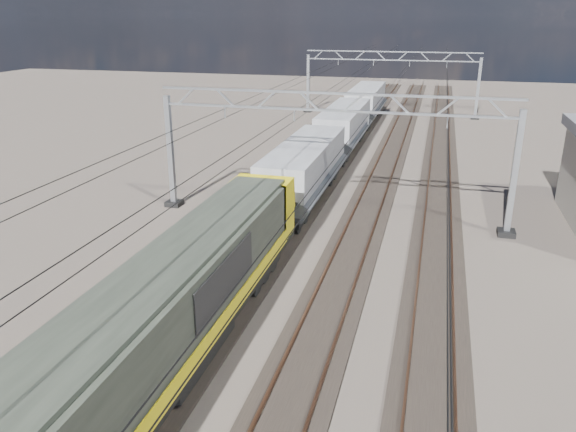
% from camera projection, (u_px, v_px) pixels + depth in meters
% --- Properties ---
extents(ground, '(160.00, 160.00, 0.00)m').
position_uv_depth(ground, '(313.00, 246.00, 28.12)').
color(ground, black).
rests_on(ground, ground).
extents(track_outer_west, '(2.60, 140.00, 0.30)m').
position_uv_depth(track_outer_west, '(202.00, 233.00, 29.55)').
color(track_outer_west, black).
rests_on(track_outer_west, ground).
extents(track_loco, '(2.60, 140.00, 0.30)m').
position_uv_depth(track_loco, '(274.00, 241.00, 28.58)').
color(track_loco, black).
rests_on(track_loco, ground).
extents(track_inner_east, '(2.60, 140.00, 0.30)m').
position_uv_depth(track_inner_east, '(352.00, 249.00, 27.61)').
color(track_inner_east, black).
rests_on(track_inner_east, ground).
extents(track_outer_east, '(2.60, 140.00, 0.30)m').
position_uv_depth(track_outer_east, '(436.00, 257.00, 26.64)').
color(track_outer_east, black).
rests_on(track_outer_east, ground).
extents(catenary_gantry_mid, '(19.90, 0.90, 7.11)m').
position_uv_depth(catenary_gantry_mid, '(330.00, 152.00, 30.43)').
color(catenary_gantry_mid, '#9AA0A8').
rests_on(catenary_gantry_mid, ground).
extents(catenary_gantry_far, '(19.90, 0.90, 7.11)m').
position_uv_depth(catenary_gantry_far, '(390.00, 81.00, 63.16)').
color(catenary_gantry_far, '#9AA0A8').
rests_on(catenary_gantry_far, ground).
extents(overhead_wires, '(12.03, 140.00, 0.53)m').
position_uv_depth(overhead_wires, '(343.00, 107.00, 33.44)').
color(overhead_wires, black).
rests_on(overhead_wires, ground).
extents(locomotive, '(2.76, 21.10, 3.62)m').
position_uv_depth(locomotive, '(176.00, 304.00, 17.70)').
color(locomotive, black).
rests_on(locomotive, ground).
extents(hopper_wagon_lead, '(3.38, 13.00, 3.25)m').
position_uv_depth(hopper_wagon_lead, '(305.00, 168.00, 33.82)').
color(hopper_wagon_lead, black).
rests_on(hopper_wagon_lead, ground).
extents(hopper_wagon_mid, '(3.38, 13.00, 3.25)m').
position_uv_depth(hopper_wagon_mid, '(344.00, 125.00, 46.73)').
color(hopper_wagon_mid, black).
rests_on(hopper_wagon_mid, ground).
extents(hopper_wagon_third, '(3.38, 13.00, 3.25)m').
position_uv_depth(hopper_wagon_third, '(366.00, 101.00, 59.64)').
color(hopper_wagon_third, black).
rests_on(hopper_wagon_third, ground).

